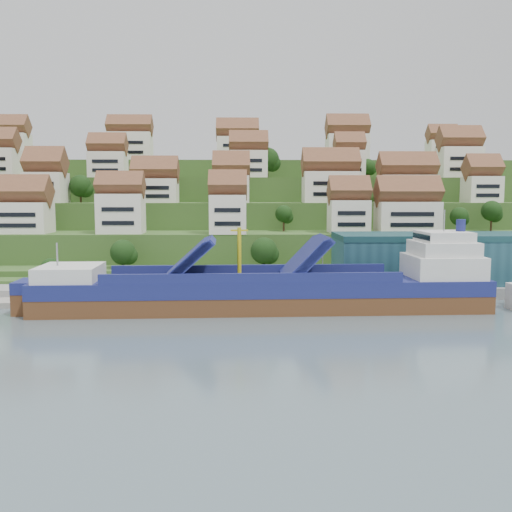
{
  "coord_description": "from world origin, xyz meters",
  "views": [
    {
      "loc": [
        2.27,
        -98.88,
        20.29
      ],
      "look_at": [
        5.22,
        14.0,
        8.0
      ],
      "focal_mm": 40.0,
      "sensor_mm": 36.0,
      "label": 1
    }
  ],
  "objects": [
    {
      "name": "ground",
      "position": [
        0.0,
        0.0,
        0.0
      ],
      "size": [
        300.0,
        300.0,
        0.0
      ],
      "primitive_type": "plane",
      "color": "slate",
      "rests_on": "ground"
    },
    {
      "name": "quay",
      "position": [
        20.0,
        15.0,
        1.1
      ],
      "size": [
        180.0,
        14.0,
        2.2
      ],
      "primitive_type": "cube",
      "color": "gray",
      "rests_on": "ground"
    },
    {
      "name": "hillside",
      "position": [
        0.0,
        103.55,
        10.66
      ],
      "size": [
        260.0,
        128.0,
        31.0
      ],
      "color": "#2D4C1E",
      "rests_on": "ground"
    },
    {
      "name": "hillside_village",
      "position": [
        -4.11,
        61.33,
        24.75
      ],
      "size": [
        152.91,
        62.69,
        29.04
      ],
      "color": "white",
      "rests_on": "ground"
    },
    {
      "name": "hillside_trees",
      "position": [
        -6.43,
        47.52,
        17.67
      ],
      "size": [
        144.76,
        62.45,
        31.4
      ],
      "color": "#1A3A13",
      "rests_on": "ground"
    },
    {
      "name": "warehouse",
      "position": [
        52.0,
        17.0,
        7.2
      ],
      "size": [
        60.0,
        15.0,
        10.0
      ],
      "primitive_type": "cube",
      "color": "#204B59",
      "rests_on": "quay"
    },
    {
      "name": "flagpole",
      "position": [
        18.11,
        10.0,
        6.88
      ],
      "size": [
        1.28,
        0.16,
        8.0
      ],
      "color": "gray",
      "rests_on": "quay"
    },
    {
      "name": "cargo_ship",
      "position": [
        8.15,
        -0.31,
        3.3
      ],
      "size": [
        78.61,
        14.5,
        17.37
      ],
      "rotation": [
        0.0,
        0.0,
        0.03
      ],
      "color": "brown",
      "rests_on": "ground"
    }
  ]
}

